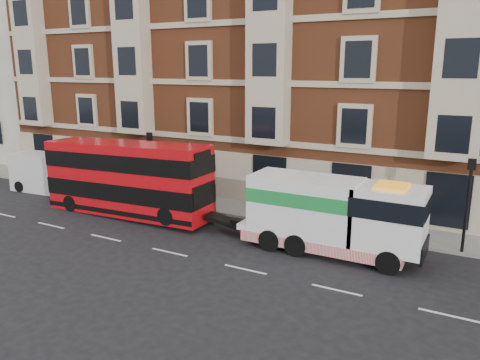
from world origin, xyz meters
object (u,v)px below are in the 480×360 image
box_van (46,173)px  tow_truck (329,214)px  pedestrian (70,172)px  double_decker_bus (127,177)px

box_van → tow_truck: bearing=-9.1°
box_van → pedestrian: (0.06, 1.96, -0.29)m
tow_truck → pedestrian: tow_truck is taller
double_decker_bus → pedestrian: size_ratio=6.24×
tow_truck → double_decker_bus: bearing=180.0°
tow_truck → box_van: tow_truck is taller
double_decker_bus → box_van: size_ratio=2.04×
tow_truck → pedestrian: 20.96m
box_van → double_decker_bus: bearing=-14.8°
double_decker_bus → box_van: double_decker_bus is taller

